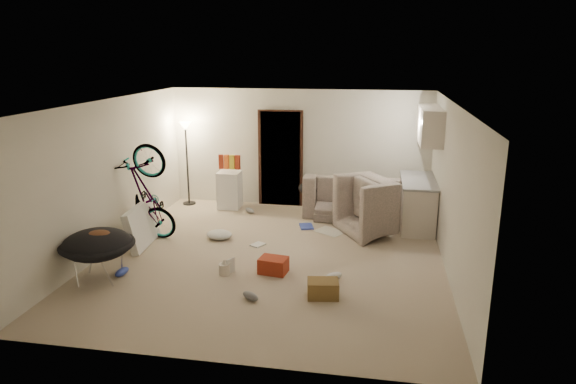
% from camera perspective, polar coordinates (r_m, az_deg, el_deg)
% --- Properties ---
extents(floor, '(5.50, 6.00, 0.02)m').
position_cam_1_polar(floor, '(8.47, -1.88, -7.26)').
color(floor, '#BAA78F').
rests_on(floor, ground).
extents(ceiling, '(5.50, 6.00, 0.02)m').
position_cam_1_polar(ceiling, '(7.86, -2.04, 9.96)').
color(ceiling, white).
rests_on(ceiling, wall_back).
extents(wall_back, '(5.50, 0.02, 2.50)m').
position_cam_1_polar(wall_back, '(10.97, 1.29, 4.85)').
color(wall_back, silver).
rests_on(wall_back, floor).
extents(wall_front, '(5.50, 0.02, 2.50)m').
position_cam_1_polar(wall_front, '(5.31, -8.70, -6.93)').
color(wall_front, silver).
rests_on(wall_front, floor).
extents(wall_left, '(0.02, 6.00, 2.50)m').
position_cam_1_polar(wall_left, '(9.04, -19.34, 1.71)').
color(wall_left, silver).
rests_on(wall_left, floor).
extents(wall_right, '(0.02, 6.00, 2.50)m').
position_cam_1_polar(wall_right, '(7.99, 17.80, 0.12)').
color(wall_right, silver).
rests_on(wall_right, floor).
extents(doorway, '(0.85, 0.10, 2.04)m').
position_cam_1_polar(doorway, '(11.04, -0.81, 3.71)').
color(doorway, black).
rests_on(doorway, floor).
extents(door_trim, '(0.97, 0.04, 2.10)m').
position_cam_1_polar(door_trim, '(11.01, -0.84, 3.68)').
color(door_trim, black).
rests_on(door_trim, floor).
extents(floor_lamp, '(0.28, 0.28, 1.81)m').
position_cam_1_polar(floor_lamp, '(11.23, -11.24, 5.10)').
color(floor_lamp, black).
rests_on(floor_lamp, floor).
extents(kitchen_counter, '(0.60, 1.50, 0.88)m').
position_cam_1_polar(kitchen_counter, '(10.09, 14.14, -1.29)').
color(kitchen_counter, beige).
rests_on(kitchen_counter, floor).
extents(counter_top, '(0.64, 1.54, 0.04)m').
position_cam_1_polar(counter_top, '(9.97, 14.31, 1.24)').
color(counter_top, gray).
rests_on(counter_top, kitchen_counter).
extents(kitchen_uppers, '(0.38, 1.40, 0.65)m').
position_cam_1_polar(kitchen_uppers, '(9.78, 15.48, 7.18)').
color(kitchen_uppers, beige).
rests_on(kitchen_uppers, wall_right).
extents(sofa, '(2.19, 0.88, 0.63)m').
position_cam_1_polar(sofa, '(10.52, 7.83, -0.97)').
color(sofa, '#3A423B').
rests_on(sofa, floor).
extents(armchair, '(1.50, 1.55, 0.77)m').
position_cam_1_polar(armchair, '(9.68, 10.57, -2.11)').
color(armchair, '#3A423B').
rests_on(armchair, floor).
extents(bicycle, '(1.86, 0.95, 1.04)m').
position_cam_1_polar(bicycle, '(9.39, -15.27, -2.41)').
color(bicycle, black).
rests_on(bicycle, floor).
extents(book_asset, '(0.29, 0.27, 0.02)m').
position_cam_1_polar(book_asset, '(7.87, -6.81, -9.06)').
color(book_asset, maroon).
rests_on(book_asset, floor).
extents(mini_fridge, '(0.47, 0.47, 0.79)m').
position_cam_1_polar(mini_fridge, '(11.03, -6.50, 0.25)').
color(mini_fridge, white).
rests_on(mini_fridge, floor).
extents(snack_box_0, '(0.11, 0.09, 0.30)m').
position_cam_1_polar(snack_box_0, '(10.94, -7.45, 3.36)').
color(snack_box_0, maroon).
rests_on(snack_box_0, mini_fridge).
extents(snack_box_1, '(0.10, 0.07, 0.30)m').
position_cam_1_polar(snack_box_1, '(10.90, -6.85, 3.34)').
color(snack_box_1, '#DC591B').
rests_on(snack_box_1, mini_fridge).
extents(snack_box_2, '(0.10, 0.08, 0.30)m').
position_cam_1_polar(snack_box_2, '(10.87, -6.24, 3.32)').
color(snack_box_2, gold).
rests_on(snack_box_2, mini_fridge).
extents(snack_box_3, '(0.12, 0.09, 0.30)m').
position_cam_1_polar(snack_box_3, '(10.84, -5.63, 3.30)').
color(snack_box_3, maroon).
rests_on(snack_box_3, mini_fridge).
extents(saucer_chair, '(1.07, 1.07, 0.76)m').
position_cam_1_polar(saucer_chair, '(7.99, -20.37, -6.15)').
color(saucer_chair, silver).
rests_on(saucer_chair, floor).
extents(hoodie, '(0.58, 0.53, 0.22)m').
position_cam_1_polar(hoodie, '(7.87, -20.31, -4.83)').
color(hoodie, '#57311E').
rests_on(hoodie, saucer_chair).
extents(sofa_drape, '(0.63, 0.55, 0.28)m').
position_cam_1_polar(sofa_drape, '(10.54, 2.71, 0.44)').
color(sofa_drape, black).
rests_on(sofa_drape, sofa).
extents(tv_box, '(0.35, 1.08, 0.71)m').
position_cam_1_polar(tv_box, '(9.19, -15.95, -3.65)').
color(tv_box, silver).
rests_on(tv_box, floor).
extents(drink_case_a, '(0.46, 0.36, 0.24)m').
position_cam_1_polar(drink_case_a, '(7.14, 3.90, -10.68)').
color(drink_case_a, brown).
rests_on(drink_case_a, floor).
extents(drink_case_b, '(0.45, 0.36, 0.24)m').
position_cam_1_polar(drink_case_b, '(7.85, -1.64, -8.14)').
color(drink_case_b, maroon).
rests_on(drink_case_b, floor).
extents(juicer, '(0.17, 0.17, 0.24)m').
position_cam_1_polar(juicer, '(7.85, -7.08, -8.40)').
color(juicer, beige).
rests_on(juicer, floor).
extents(newspaper, '(0.65, 0.61, 0.01)m').
position_cam_1_polar(newspaper, '(9.64, 4.69, -4.38)').
color(newspaper, beige).
rests_on(newspaper, floor).
extents(book_blue, '(0.32, 0.38, 0.03)m').
position_cam_1_polar(book_blue, '(9.84, 2.06, -3.84)').
color(book_blue, '#3348B8').
rests_on(book_blue, floor).
extents(book_white, '(0.27, 0.30, 0.02)m').
position_cam_1_polar(book_white, '(8.96, -3.37, -5.86)').
color(book_white, silver).
rests_on(book_white, floor).
extents(shoe_1, '(0.29, 0.29, 0.11)m').
position_cam_1_polar(shoe_1, '(10.70, -4.26, -2.06)').
color(shoe_1, slate).
rests_on(shoe_1, floor).
extents(shoe_2, '(0.16, 0.31, 0.11)m').
position_cam_1_polar(shoe_2, '(8.18, -17.98, -8.44)').
color(shoe_2, '#3348B8').
rests_on(shoe_2, floor).
extents(shoe_3, '(0.30, 0.26, 0.11)m').
position_cam_1_polar(shoe_3, '(7.09, -4.18, -11.47)').
color(shoe_3, slate).
rests_on(shoe_3, floor).
extents(shoe_4, '(0.31, 0.28, 0.11)m').
position_cam_1_polar(shoe_4, '(7.68, 5.07, -9.29)').
color(shoe_4, white).
rests_on(shoe_4, floor).
extents(clothes_lump_b, '(0.54, 0.51, 0.13)m').
position_cam_1_polar(clothes_lump_b, '(10.74, 3.86, -1.92)').
color(clothes_lump_b, black).
rests_on(clothes_lump_b, floor).
extents(clothes_lump_c, '(0.53, 0.47, 0.15)m').
position_cam_1_polar(clothes_lump_c, '(9.32, -7.65, -4.71)').
color(clothes_lump_c, silver).
rests_on(clothes_lump_c, floor).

